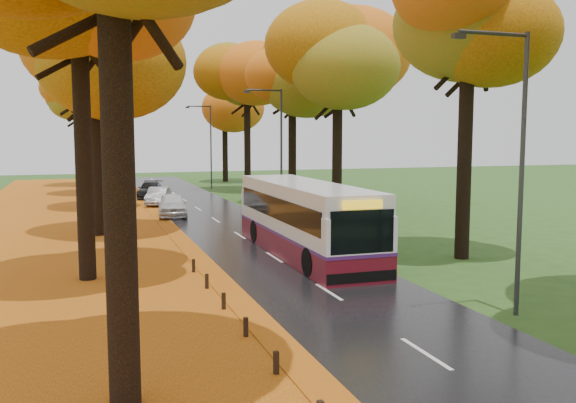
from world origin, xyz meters
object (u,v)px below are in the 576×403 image
car_white (172,205)px  car_silver (158,196)px  streetlamp_far (208,140)px  bus (305,217)px  streetlamp_mid (277,143)px  car_dark (151,190)px  streetlamp_near (515,152)px

car_white → car_silver: 6.78m
streetlamp_far → bus: 34.01m
streetlamp_mid → streetlamp_far: same height
streetlamp_far → car_dark: (-6.30, -7.31, -4.01)m
car_silver → bus: bearing=-63.6°
streetlamp_mid → car_silver: size_ratio=2.04×
car_silver → streetlamp_near: bearing=-62.3°
streetlamp_far → car_silver: size_ratio=2.04×
car_dark → streetlamp_near: bearing=-67.8°
car_white → streetlamp_near: bearing=-69.7°
streetlamp_mid → car_dark: streetlamp_mid is taller
streetlamp_near → car_silver: bearing=101.4°
streetlamp_near → car_dark: bearing=99.7°
streetlamp_near → bus: bearing=103.8°
bus → car_dark: (-3.78, 26.47, -0.96)m
streetlamp_mid → bus: streetlamp_mid is taller
car_white → car_silver: size_ratio=1.11×
streetlamp_near → bus: 10.96m
streetlamp_far → streetlamp_near: bearing=-90.0°
streetlamp_mid → car_dark: bearing=113.2°
streetlamp_near → car_dark: 37.44m
streetlamp_mid → car_white: (-6.20, 2.53, -3.93)m
car_silver → streetlamp_far: bearing=79.9°
streetlamp_near → car_dark: streetlamp_near is taller
streetlamp_mid → car_silver: 11.95m
streetlamp_near → car_silver: (-6.30, 31.32, -4.03)m
car_silver → car_dark: 5.37m
car_silver → car_dark: car_dark is taller
streetlamp_near → streetlamp_far: 44.00m
streetlamp_far → car_white: 20.80m
streetlamp_mid → bus: size_ratio=0.68×
streetlamp_far → car_white: size_ratio=1.84×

